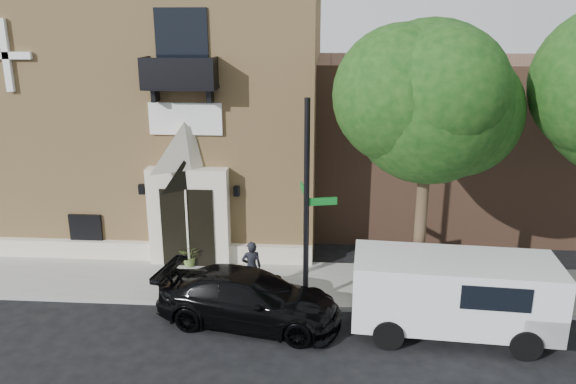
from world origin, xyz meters
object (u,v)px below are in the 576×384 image
at_px(street_sign, 307,205).
at_px(pedestrian_near, 252,267).
at_px(black_sedan, 249,298).
at_px(cargo_van, 461,293).
at_px(fire_hydrant, 462,289).
at_px(dumpster, 451,280).

bearing_deg(street_sign, pedestrian_near, 149.86).
bearing_deg(black_sedan, street_sign, -45.68).
bearing_deg(pedestrian_near, cargo_van, 149.22).
distance_m(cargo_van, fire_hydrant, 1.56).
bearing_deg(dumpster, cargo_van, -79.12).
bearing_deg(fire_hydrant, black_sedan, -168.24).
height_order(black_sedan, dumpster, black_sedan).
bearing_deg(street_sign, cargo_van, -29.18).
bearing_deg(black_sedan, dumpster, -64.28).
xyz_separation_m(fire_hydrant, pedestrian_near, (-6.01, 0.25, 0.36)).
height_order(cargo_van, dumpster, cargo_van).
bearing_deg(dumpster, street_sign, -158.10).
xyz_separation_m(dumpster, pedestrian_near, (-5.72, -0.02, 0.22)).
xyz_separation_m(black_sedan, dumpster, (5.59, 1.50, 0.01)).
height_order(black_sedan, cargo_van, cargo_van).
bearing_deg(cargo_van, street_sign, 168.21).
relative_size(cargo_van, pedestrian_near, 3.28).
relative_size(black_sedan, pedestrian_near, 3.10).
bearing_deg(black_sedan, fire_hydrant, -67.53).
relative_size(street_sign, pedestrian_near, 3.63).
distance_m(black_sedan, cargo_van, 5.50).
height_order(dumpster, pedestrian_near, pedestrian_near).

